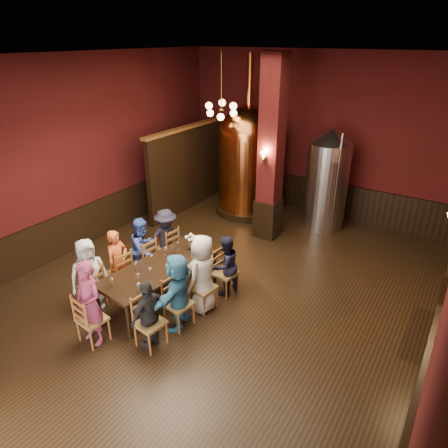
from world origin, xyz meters
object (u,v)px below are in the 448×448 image
Objects in this scene: person_0 at (89,274)px; steel_vessel at (327,179)px; dining_table at (159,270)px; rose_vase at (190,239)px; person_2 at (143,249)px; copper_kettle at (248,159)px; person_1 at (118,262)px.

steel_vessel is at bearing 0.76° from person_0.
dining_table is 1.71× the size of person_0.
person_2 is at bearing -151.94° from rose_vase.
dining_table is 5.32m from steel_vessel.
dining_table is at bearing -126.63° from person_2.
person_2 is 5.22m from steel_vessel.
dining_table is at bearing -94.97° from rose_vase.
rose_vase is (1.03, 1.79, 0.25)m from person_0.
person_0 is 0.33× the size of copper_kettle.
copper_kettle reaches higher than steel_vessel.
dining_table is 0.93× the size of steel_vessel.
rose_vase is at bearing 91.33° from dining_table.
person_0 is at bearing -112.28° from steel_vessel.
person_0 is at bearing 172.46° from person_1.
person_2 is (-0.81, 0.42, 0.02)m from dining_table.
person_0 is 1.33m from person_2.
steel_vessel is at bearing 79.90° from dining_table.
rose_vase is (0.86, -3.90, -0.63)m from copper_kettle.
person_2 reaches higher than person_1.
rose_vase is at bearing -108.71° from steel_vessel.
person_0 reaches higher than person_2.
steel_vessel is 4.42m from rose_vase.
person_0 is 1.03× the size of person_2.
copper_kettle is (0.18, 5.69, 0.88)m from person_0.
person_1 reaches higher than rose_vase.
steel_vessel reaches higher than person_1.
copper_kettle is at bearing 21.27° from person_0.
steel_vessel is at bearing 6.90° from copper_kettle.
person_1 is at bearing -130.35° from rose_vase.
steel_vessel is (2.30, 4.65, 0.64)m from person_2.
person_1 is 0.97× the size of person_2.
person_1 is at bearing -114.11° from steel_vessel.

